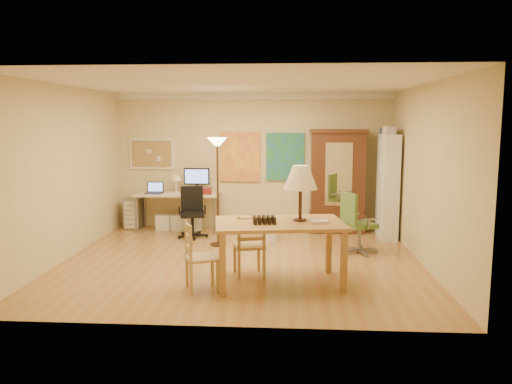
# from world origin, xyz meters

# --- Properties ---
(floor) EXTENTS (5.50, 5.50, 0.00)m
(floor) POSITION_xyz_m (0.00, 0.00, 0.00)
(floor) COLOR #A26B39
(floor) RESTS_ON ground
(crown_molding) EXTENTS (5.50, 0.08, 0.12)m
(crown_molding) POSITION_xyz_m (0.00, 2.46, 2.64)
(crown_molding) COLOR white
(crown_molding) RESTS_ON floor
(corkboard) EXTENTS (0.90, 0.04, 0.62)m
(corkboard) POSITION_xyz_m (-2.05, 2.47, 1.50)
(corkboard) COLOR tan
(corkboard) RESTS_ON floor
(art_panel_left) EXTENTS (0.80, 0.04, 1.00)m
(art_panel_left) POSITION_xyz_m (-0.25, 2.47, 1.45)
(art_panel_left) COLOR yellow
(art_panel_left) RESTS_ON floor
(art_panel_right) EXTENTS (0.75, 0.04, 0.95)m
(art_panel_right) POSITION_xyz_m (0.65, 2.47, 1.45)
(art_panel_right) COLOR #2969A4
(art_panel_right) RESTS_ON floor
(dining_table) EXTENTS (1.80, 1.24, 1.57)m
(dining_table) POSITION_xyz_m (0.70, -1.00, 1.00)
(dining_table) COLOR brown
(dining_table) RESTS_ON floor
(ladder_chair_back) EXTENTS (0.50, 0.49, 0.88)m
(ladder_chair_back) POSITION_xyz_m (0.18, -0.71, 0.41)
(ladder_chair_back) COLOR tan
(ladder_chair_back) RESTS_ON floor
(ladder_chair_left) EXTENTS (0.51, 0.52, 0.89)m
(ladder_chair_left) POSITION_xyz_m (-0.41, -1.35, 0.41)
(ladder_chair_left) COLOR tan
(ladder_chair_left) RESTS_ON floor
(torchiere_lamp) EXTENTS (0.34, 0.34, 1.87)m
(torchiere_lamp) POSITION_xyz_m (-0.50, 0.98, 1.50)
(torchiere_lamp) COLOR #442D1B
(torchiere_lamp) RESTS_ON floor
(computer_desk) EXTENTS (1.63, 0.71, 1.23)m
(computer_desk) POSITION_xyz_m (-1.43, 2.16, 0.45)
(computer_desk) COLOR tan
(computer_desk) RESTS_ON floor
(office_chair_black) EXTENTS (0.58, 0.58, 0.94)m
(office_chair_black) POSITION_xyz_m (-1.07, 1.57, 0.25)
(office_chair_black) COLOR black
(office_chair_black) RESTS_ON floor
(office_chair_green) EXTENTS (0.62, 0.62, 1.01)m
(office_chair_green) POSITION_xyz_m (1.85, 0.61, 0.27)
(office_chair_green) COLOR slate
(office_chair_green) RESTS_ON floor
(drawer_cart) EXTENTS (0.31, 0.38, 0.63)m
(drawer_cart) POSITION_xyz_m (-2.41, 2.27, 0.31)
(drawer_cart) COLOR slate
(drawer_cart) RESTS_ON floor
(armoire) EXTENTS (1.09, 0.52, 2.00)m
(armoire) POSITION_xyz_m (1.67, 2.24, 0.87)
(armoire) COLOR #371A0F
(armoire) RESTS_ON floor
(bookshelf) EXTENTS (0.29, 0.77, 1.92)m
(bookshelf) POSITION_xyz_m (2.55, 1.80, 0.95)
(bookshelf) COLOR white
(bookshelf) RESTS_ON floor
(wastebin) EXTENTS (0.32, 0.32, 0.40)m
(wastebin) POSITION_xyz_m (0.38, 1.42, 0.20)
(wastebin) COLOR silver
(wastebin) RESTS_ON floor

